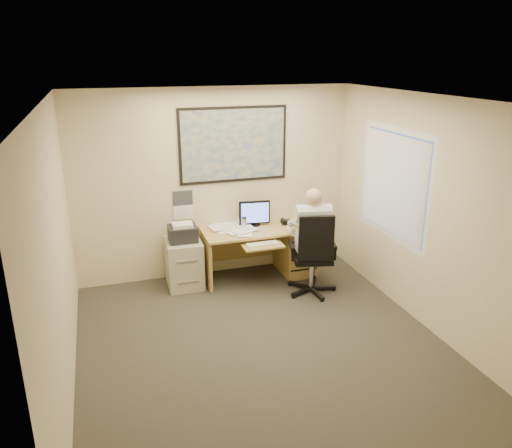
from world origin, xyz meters
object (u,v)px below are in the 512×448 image
object	(u,v)px
filing_cabinet	(184,259)
person	(312,241)
desk	(279,245)
office_chair	(314,270)

from	to	relation	value
filing_cabinet	person	world-z (taller)	person
desk	office_chair	distance (m)	0.80
office_chair	person	bearing A→B (deg)	113.24
desk	person	size ratio (longest dim) A/B	1.10
desk	filing_cabinet	bearing A→B (deg)	179.26
filing_cabinet	desk	bearing A→B (deg)	0.67
filing_cabinet	person	bearing A→B (deg)	-21.78
filing_cabinet	office_chair	distance (m)	1.81
filing_cabinet	person	distance (m)	1.79
person	filing_cabinet	bearing A→B (deg)	167.20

